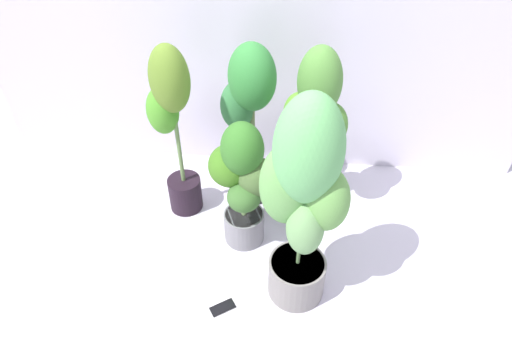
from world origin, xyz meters
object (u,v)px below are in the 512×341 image
potted_plant_front_right (303,198)px  potted_plant_center (242,179)px  potted_plant_back_left (173,121)px  potted_plant_back_right (315,127)px  potted_plant_back_center (249,110)px  cell_phone (223,308)px

potted_plant_front_right → potted_plant_center: potted_plant_front_right is taller
potted_plant_back_left → potted_plant_back_right: bearing=3.7°
potted_plant_back_center → potted_plant_back_right: 0.36m
potted_plant_back_right → cell_phone: (-0.39, -0.70, -0.56)m
potted_plant_back_center → potted_plant_front_right: size_ratio=0.88×
potted_plant_back_right → potted_plant_center: 0.45m
potted_plant_back_left → potted_plant_center: bearing=-30.0°
cell_phone → potted_plant_center: bearing=-39.5°
potted_plant_back_left → potted_plant_back_center: bearing=22.3°
potted_plant_front_right → cell_phone: potted_plant_front_right is taller
potted_plant_back_right → potted_plant_back_left: 0.71m
potted_plant_back_center → potted_plant_back_left: 0.40m
potted_plant_back_right → potted_plant_center: (-0.34, -0.26, -0.15)m
cell_phone → potted_plant_back_right: bearing=-62.1°
potted_plant_center → cell_phone: bearing=-96.2°
potted_plant_back_center → potted_plant_back_right: (0.34, -0.10, -0.01)m
potted_plant_back_right → potted_plant_center: potted_plant_back_right is taller
potted_plant_back_center → cell_phone: potted_plant_back_center is taller
potted_plant_back_right → potted_plant_front_right: bearing=-95.7°
potted_plant_back_center → potted_plant_front_right: 0.73m
potted_plant_front_right → potted_plant_back_right: (0.06, 0.57, -0.04)m
potted_plant_back_center → cell_phone: (-0.04, -0.81, -0.57)m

